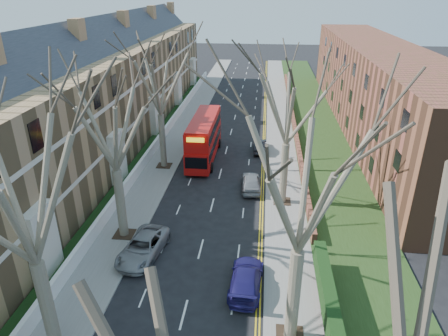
# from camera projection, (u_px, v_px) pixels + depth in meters

# --- Properties ---
(pavement_left) EXTENTS (3.00, 102.00, 0.12)m
(pavement_left) POSITION_uv_depth(u_px,v_px,m) (183.00, 130.00, 49.47)
(pavement_left) COLOR slate
(pavement_left) RESTS_ON ground
(pavement_right) EXTENTS (3.00, 102.00, 0.12)m
(pavement_right) POSITION_uv_depth(u_px,v_px,m) (280.00, 133.00, 48.34)
(pavement_right) COLOR slate
(pavement_right) RESTS_ON ground
(terrace_left) EXTENTS (9.70, 78.00, 13.60)m
(terrace_left) POSITION_uv_depth(u_px,v_px,m) (92.00, 102.00, 40.67)
(terrace_left) COLOR #95774C
(terrace_left) RESTS_ON ground
(flats_right) EXTENTS (13.97, 54.00, 10.00)m
(flats_right) POSITION_uv_depth(u_px,v_px,m) (376.00, 87.00, 48.83)
(flats_right) COLOR brown
(flats_right) RESTS_ON ground
(front_wall_left) EXTENTS (0.30, 78.00, 1.00)m
(front_wall_left) POSITION_uv_depth(u_px,v_px,m) (153.00, 149.00, 42.16)
(front_wall_left) COLOR white
(front_wall_left) RESTS_ON ground
(grass_verge_right) EXTENTS (6.00, 102.00, 0.06)m
(grass_verge_right) POSITION_uv_depth(u_px,v_px,m) (318.00, 134.00, 47.89)
(grass_verge_right) COLOR #1F3513
(grass_verge_right) RESTS_ON ground
(tree_left_mid) EXTENTS (10.50, 10.50, 14.71)m
(tree_left_mid) POSITION_uv_depth(u_px,v_px,m) (16.00, 177.00, 15.65)
(tree_left_mid) COLOR #736552
(tree_left_mid) RESTS_ON ground
(tree_left_far) EXTENTS (10.15, 10.15, 14.22)m
(tree_left_far) POSITION_uv_depth(u_px,v_px,m) (109.00, 111.00, 24.82)
(tree_left_far) COLOR #736552
(tree_left_far) RESTS_ON ground
(tree_left_dist) EXTENTS (10.50, 10.50, 14.71)m
(tree_left_dist) POSITION_uv_depth(u_px,v_px,m) (158.00, 69.00, 35.53)
(tree_left_dist) COLOR #736552
(tree_left_dist) RESTS_ON ground
(tree_right_mid) EXTENTS (10.50, 10.50, 14.71)m
(tree_right_mid) POSITION_uv_depth(u_px,v_px,m) (306.00, 168.00, 16.39)
(tree_right_mid) COLOR #736552
(tree_right_mid) RESTS_ON ground
(tree_right_far) EXTENTS (10.15, 10.15, 14.22)m
(tree_right_far) POSITION_uv_depth(u_px,v_px,m) (289.00, 92.00, 29.17)
(tree_right_far) COLOR #736552
(tree_right_far) RESTS_ON ground
(double_decker_bus) EXTENTS (2.62, 10.12, 4.26)m
(double_decker_bus) POSITION_uv_depth(u_px,v_px,m) (204.00, 139.00, 40.66)
(double_decker_bus) COLOR #AC0E0C
(double_decker_bus) RESTS_ON ground
(car_left_far) EXTENTS (2.91, 5.18, 1.37)m
(car_left_far) POSITION_uv_depth(u_px,v_px,m) (143.00, 247.00, 26.29)
(car_left_far) COLOR gray
(car_left_far) RESTS_ON ground
(car_right_near) EXTENTS (2.08, 4.66, 1.33)m
(car_right_near) POSITION_uv_depth(u_px,v_px,m) (246.00, 279.00, 23.49)
(car_right_near) COLOR navy
(car_right_near) RESTS_ON ground
(car_right_mid) EXTENTS (1.95, 4.25, 1.41)m
(car_right_mid) POSITION_uv_depth(u_px,v_px,m) (251.00, 182.00, 34.92)
(car_right_mid) COLOR gray
(car_right_mid) RESTS_ON ground
(car_right_far) EXTENTS (1.50, 3.91, 1.27)m
(car_right_far) POSITION_uv_depth(u_px,v_px,m) (260.00, 146.00, 42.97)
(car_right_far) COLOR black
(car_right_far) RESTS_ON ground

